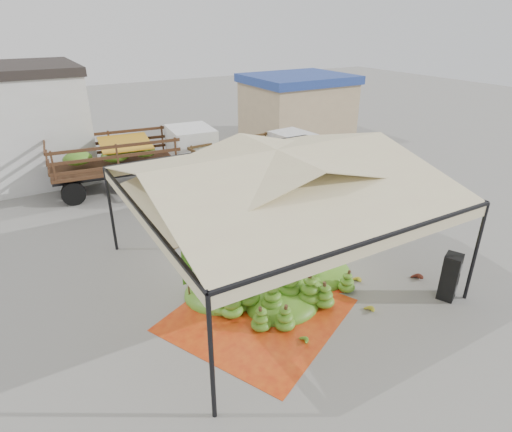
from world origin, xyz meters
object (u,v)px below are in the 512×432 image
speaker_stack (450,277)px  truck_left (142,154)px  truck_right (261,155)px  banana_heap (275,266)px  vendor (197,203)px

speaker_stack → truck_left: 14.23m
speaker_stack → truck_right: 11.05m
speaker_stack → banana_heap: bearing=116.5°
banana_heap → truck_left: 10.33m
truck_right → speaker_stack: bearing=-97.5°
truck_left → banana_heap: bearing=-79.4°
banana_heap → speaker_stack: (3.89, -3.13, 0.11)m
banana_heap → vendor: (-0.42, 4.86, 0.38)m
vendor → banana_heap: bearing=117.4°
banana_heap → speaker_stack: bearing=-38.8°
vendor → truck_right: truck_right is taller
vendor → truck_right: size_ratio=0.31×
banana_heap → truck_right: 8.99m
banana_heap → speaker_stack: size_ratio=3.94×
banana_heap → vendor: 4.89m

